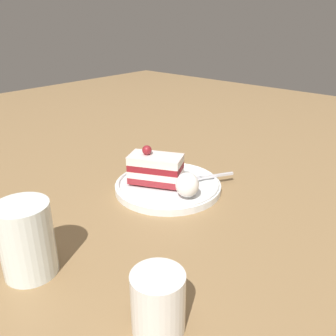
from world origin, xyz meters
TOP-DOWN VIEW (x-y plane):
  - ground_plane at (0.00, 0.00)m, footprint 2.40×2.40m
  - dessert_plate at (0.03, -0.02)m, footprint 0.22×0.22m
  - cake_slice at (0.01, 0.00)m, footprint 0.10×0.12m
  - whipped_cream_dollop at (-0.00, -0.09)m, footprint 0.04×0.04m
  - fork at (0.09, -0.07)m, footprint 0.11×0.07m
  - drink_glass_near at (-0.25, -0.25)m, footprint 0.06×0.06m
  - drink_glass_far at (-0.30, -0.04)m, footprint 0.07×0.07m

SIDE VIEW (x-z plane):
  - ground_plane at x=0.00m, z-range 0.00..0.00m
  - dessert_plate at x=0.03m, z-range 0.00..0.02m
  - fork at x=0.09m, z-range 0.02..0.02m
  - drink_glass_near at x=-0.25m, z-range 0.00..0.07m
  - whipped_cream_dollop at x=0.00m, z-range 0.02..0.07m
  - drink_glass_far at x=-0.30m, z-range -0.01..0.10m
  - cake_slice at x=0.01m, z-range 0.01..0.09m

